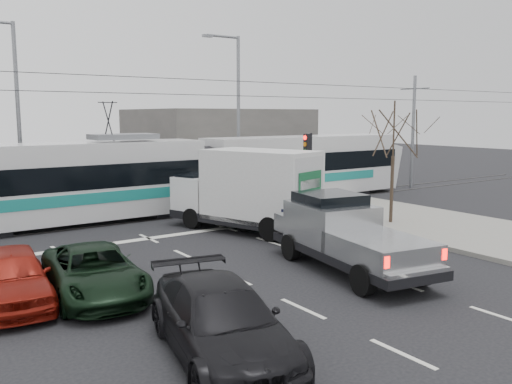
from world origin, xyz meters
TOP-DOWN VIEW (x-y plane):
  - ground at (0.00, 0.00)m, footprint 120.00×120.00m
  - sidewalk_right at (9.00, 0.00)m, footprint 6.00×60.00m
  - rails at (0.00, 10.00)m, footprint 60.00×1.60m
  - building_right at (12.00, 24.00)m, footprint 12.00×10.00m
  - bare_tree at (7.60, 2.50)m, footprint 2.40×2.40m
  - traffic_signal at (6.47, 6.50)m, footprint 0.44×0.44m
  - street_lamp_near at (7.31, 14.00)m, footprint 2.38×0.25m
  - street_lamp_far at (-4.19, 16.00)m, footprint 2.38×0.25m
  - catenary at (0.00, 10.00)m, footprint 60.00×0.20m
  - tram at (2.96, 10.35)m, footprint 25.03×2.84m
  - silver_pickup at (1.49, -1.03)m, footprint 3.03×6.28m
  - box_truck at (2.14, 4.97)m, footprint 4.18×6.84m
  - navy_pickup at (2.75, 3.66)m, footprint 2.08×5.10m
  - green_car at (-5.45, 0.76)m, footprint 2.57×4.72m
  - red_car at (-7.30, 1.23)m, footprint 2.06×4.26m
  - dark_car at (-4.63, -4.11)m, footprint 2.97×5.17m

SIDE VIEW (x-z plane):
  - ground at x=0.00m, z-range 0.00..0.00m
  - rails at x=0.00m, z-range 0.00..0.03m
  - sidewalk_right at x=9.00m, z-range 0.00..0.15m
  - green_car at x=-5.45m, z-range 0.00..1.26m
  - red_car at x=-7.30m, z-range 0.00..1.40m
  - dark_car at x=-4.63m, z-range 0.00..1.41m
  - navy_pickup at x=2.75m, z-range -0.01..2.12m
  - silver_pickup at x=1.49m, z-range -0.01..2.18m
  - box_truck at x=2.14m, z-range -0.02..3.21m
  - tram at x=2.96m, z-range -0.74..4.36m
  - building_right at x=12.00m, z-range 0.00..5.00m
  - traffic_signal at x=6.47m, z-range 0.94..4.54m
  - bare_tree at x=7.60m, z-range 1.29..6.29m
  - catenary at x=0.00m, z-range 0.38..7.38m
  - street_lamp_near at x=7.31m, z-range 0.61..9.61m
  - street_lamp_far at x=-4.19m, z-range 0.61..9.61m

